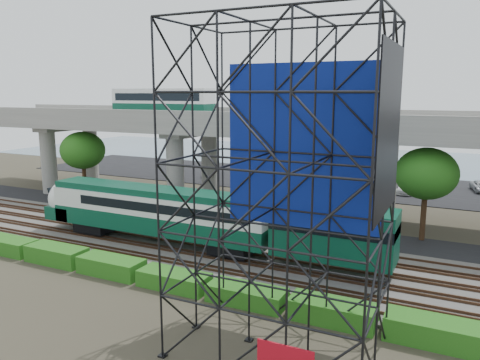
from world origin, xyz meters
The scene contains 13 objects.
ground centered at (0.00, 0.00, 0.00)m, with size 140.00×140.00×0.00m, color #474233.
ballast_bed centered at (0.00, 2.00, 0.10)m, with size 90.00×12.00×0.20m, color slate.
service_road centered at (0.00, 10.50, 0.04)m, with size 90.00×5.00×0.08m, color black.
parking_lot centered at (0.00, 34.00, 0.04)m, with size 90.00×18.00×0.08m, color black.
harbor_water centered at (0.00, 56.00, 0.01)m, with size 140.00×40.00×0.03m, color #476675.
rail_tracks centered at (0.00, 2.00, 0.28)m, with size 90.00×9.52×0.16m.
commuter_train centered at (-2.55, 2.00, 2.88)m, with size 29.30×3.06×4.30m.
overpass centered at (-1.01, 16.00, 8.21)m, with size 80.00×12.00×12.40m.
scaffold_tower centered at (9.37, -7.98, 7.47)m, with size 9.36×6.36×15.00m.
hedge_strip centered at (1.01, -4.30, 0.56)m, with size 34.60×1.80×1.20m.
trees centered at (-4.67, 16.17, 5.57)m, with size 40.94×16.94×7.69m.
suv centered at (-20.18, 10.52, 0.74)m, with size 2.19×4.74×1.32m, color black.
parked_cars centered at (2.07, 33.50, 0.69)m, with size 37.91×9.75×1.31m.
Camera 1 is at (16.68, -27.15, 11.98)m, focal length 35.00 mm.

